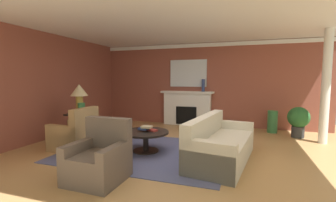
{
  "coord_description": "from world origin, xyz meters",
  "views": [
    {
      "loc": [
        1.34,
        -4.7,
        1.59
      ],
      "look_at": [
        -0.59,
        1.09,
        1.0
      ],
      "focal_mm": 24.82,
      "sensor_mm": 36.0,
      "label": 1
    }
  ],
  "objects_px": {
    "armchair_near_window": "(75,136)",
    "side_table": "(80,125)",
    "table_lamp": "(79,93)",
    "fireplace": "(187,109)",
    "armchair_facing_fireplace": "(99,161)",
    "vase_tall_corner": "(272,122)",
    "vase_on_side_table": "(81,109)",
    "sofa": "(220,145)",
    "vase_mantel_right": "(203,85)",
    "potted_plant": "(298,119)",
    "mantel_mirror": "(188,73)",
    "coffee_table": "(146,136)"
  },
  "relations": [
    {
      "from": "vase_mantel_right",
      "to": "vase_tall_corner",
      "type": "bearing_deg",
      "value": -6.76
    },
    {
      "from": "side_table",
      "to": "table_lamp",
      "type": "xyz_separation_m",
      "value": [
        0.0,
        0.0,
        0.82
      ]
    },
    {
      "from": "armchair_near_window",
      "to": "potted_plant",
      "type": "xyz_separation_m",
      "value": [
        5.01,
        2.77,
        0.19
      ]
    },
    {
      "from": "vase_mantel_right",
      "to": "potted_plant",
      "type": "height_order",
      "value": "vase_mantel_right"
    },
    {
      "from": "fireplace",
      "to": "coffee_table",
      "type": "bearing_deg",
      "value": -92.86
    },
    {
      "from": "fireplace",
      "to": "table_lamp",
      "type": "bearing_deg",
      "value": -128.05
    },
    {
      "from": "table_lamp",
      "to": "potted_plant",
      "type": "distance_m",
      "value": 5.85
    },
    {
      "from": "mantel_mirror",
      "to": "potted_plant",
      "type": "relative_size",
      "value": 1.52
    },
    {
      "from": "vase_tall_corner",
      "to": "vase_on_side_table",
      "type": "xyz_separation_m",
      "value": [
        -4.67,
        -2.59,
        0.52
      ]
    },
    {
      "from": "armchair_near_window",
      "to": "coffee_table",
      "type": "distance_m",
      "value": 1.63
    },
    {
      "from": "vase_mantel_right",
      "to": "potted_plant",
      "type": "bearing_deg",
      "value": -13.41
    },
    {
      "from": "sofa",
      "to": "vase_mantel_right",
      "type": "height_order",
      "value": "vase_mantel_right"
    },
    {
      "from": "mantel_mirror",
      "to": "vase_mantel_right",
      "type": "relative_size",
      "value": 3.1
    },
    {
      "from": "armchair_near_window",
      "to": "vase_tall_corner",
      "type": "distance_m",
      "value": 5.43
    },
    {
      "from": "vase_mantel_right",
      "to": "vase_on_side_table",
      "type": "distance_m",
      "value": 3.86
    },
    {
      "from": "vase_tall_corner",
      "to": "fireplace",
      "type": "bearing_deg",
      "value": 173.57
    },
    {
      "from": "armchair_facing_fireplace",
      "to": "coffee_table",
      "type": "xyz_separation_m",
      "value": [
        0.11,
        1.54,
        0.03
      ]
    },
    {
      "from": "fireplace",
      "to": "mantel_mirror",
      "type": "distance_m",
      "value": 1.23
    },
    {
      "from": "armchair_near_window",
      "to": "table_lamp",
      "type": "height_order",
      "value": "table_lamp"
    },
    {
      "from": "sofa",
      "to": "potted_plant",
      "type": "relative_size",
      "value": 2.65
    },
    {
      "from": "side_table",
      "to": "table_lamp",
      "type": "distance_m",
      "value": 0.82
    },
    {
      "from": "armchair_near_window",
      "to": "vase_mantel_right",
      "type": "height_order",
      "value": "vase_mantel_right"
    },
    {
      "from": "vase_on_side_table",
      "to": "potted_plant",
      "type": "bearing_deg",
      "value": 22.58
    },
    {
      "from": "armchair_near_window",
      "to": "vase_on_side_table",
      "type": "xyz_separation_m",
      "value": [
        -0.26,
        0.57,
        0.54
      ]
    },
    {
      "from": "side_table",
      "to": "coffee_table",
      "type": "bearing_deg",
      "value": -10.4
    },
    {
      "from": "sofa",
      "to": "vase_on_side_table",
      "type": "height_order",
      "value": "vase_on_side_table"
    },
    {
      "from": "coffee_table",
      "to": "side_table",
      "type": "xyz_separation_m",
      "value": [
        -2.01,
        0.37,
        0.06
      ]
    },
    {
      "from": "fireplace",
      "to": "vase_mantel_right",
      "type": "relative_size",
      "value": 4.4
    },
    {
      "from": "vase_mantel_right",
      "to": "sofa",
      "type": "bearing_deg",
      "value": -74.28
    },
    {
      "from": "armchair_near_window",
      "to": "vase_tall_corner",
      "type": "bearing_deg",
      "value": 35.65
    },
    {
      "from": "vase_tall_corner",
      "to": "vase_on_side_table",
      "type": "relative_size",
      "value": 2.28
    },
    {
      "from": "fireplace",
      "to": "armchair_facing_fireplace",
      "type": "xyz_separation_m",
      "value": [
        -0.27,
        -4.68,
        -0.25
      ]
    },
    {
      "from": "table_lamp",
      "to": "vase_mantel_right",
      "type": "bearing_deg",
      "value": 45.02
    },
    {
      "from": "armchair_near_window",
      "to": "side_table",
      "type": "xyz_separation_m",
      "value": [
        -0.41,
        0.69,
        0.09
      ]
    },
    {
      "from": "armchair_near_window",
      "to": "table_lamp",
      "type": "distance_m",
      "value": 1.22
    },
    {
      "from": "fireplace",
      "to": "coffee_table",
      "type": "xyz_separation_m",
      "value": [
        -0.16,
        -3.14,
        -0.22
      ]
    },
    {
      "from": "vase_tall_corner",
      "to": "armchair_near_window",
      "type": "bearing_deg",
      "value": -144.35
    },
    {
      "from": "sofa",
      "to": "table_lamp",
      "type": "distance_m",
      "value": 3.74
    },
    {
      "from": "mantel_mirror",
      "to": "sofa",
      "type": "bearing_deg",
      "value": -66.56
    },
    {
      "from": "vase_on_side_table",
      "to": "table_lamp",
      "type": "bearing_deg",
      "value": 141.34
    },
    {
      "from": "coffee_table",
      "to": "potted_plant",
      "type": "distance_m",
      "value": 4.2
    },
    {
      "from": "fireplace",
      "to": "sofa",
      "type": "height_order",
      "value": "fireplace"
    },
    {
      "from": "armchair_facing_fireplace",
      "to": "table_lamp",
      "type": "xyz_separation_m",
      "value": [
        -1.9,
        1.91,
        0.92
      ]
    },
    {
      "from": "fireplace",
      "to": "vase_tall_corner",
      "type": "bearing_deg",
      "value": -6.43
    },
    {
      "from": "armchair_near_window",
      "to": "side_table",
      "type": "bearing_deg",
      "value": 120.82
    },
    {
      "from": "vase_tall_corner",
      "to": "coffee_table",
      "type": "bearing_deg",
      "value": -134.77
    },
    {
      "from": "armchair_near_window",
      "to": "vase_mantel_right",
      "type": "distance_m",
      "value": 4.25
    },
    {
      "from": "armchair_near_window",
      "to": "sofa",
      "type": "bearing_deg",
      "value": 5.05
    },
    {
      "from": "armchair_near_window",
      "to": "table_lamp",
      "type": "relative_size",
      "value": 1.27
    },
    {
      "from": "sofa",
      "to": "armchair_facing_fireplace",
      "type": "height_order",
      "value": "armchair_facing_fireplace"
    }
  ]
}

